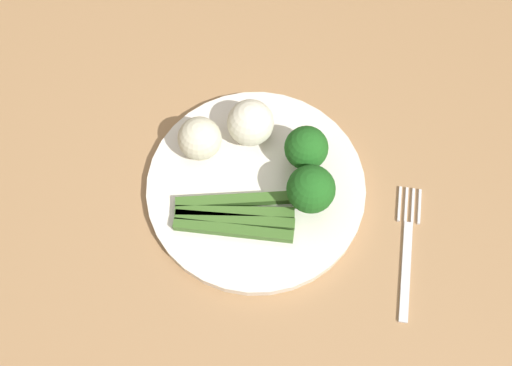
% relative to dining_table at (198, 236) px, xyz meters
% --- Properties ---
extents(ground_plane, '(6.00, 6.00, 0.02)m').
position_rel_dining_table_xyz_m(ground_plane, '(0.00, 0.00, -0.67)').
color(ground_plane, tan).
extents(dining_table, '(1.46, 0.88, 0.76)m').
position_rel_dining_table_xyz_m(dining_table, '(0.00, 0.00, 0.00)').
color(dining_table, '#9E754C').
rests_on(dining_table, ground_plane).
extents(plate, '(0.26, 0.26, 0.01)m').
position_rel_dining_table_xyz_m(plate, '(0.07, 0.04, 0.11)').
color(plate, silver).
rests_on(plate, dining_table).
extents(asparagus_bundle, '(0.15, 0.08, 0.01)m').
position_rel_dining_table_xyz_m(asparagus_bundle, '(0.06, -0.00, 0.12)').
color(asparagus_bundle, '#3D6626').
rests_on(asparagus_bundle, plate).
extents(broccoli_outer_edge, '(0.05, 0.05, 0.06)m').
position_rel_dining_table_xyz_m(broccoli_outer_edge, '(0.12, 0.09, 0.15)').
color(broccoli_outer_edge, '#4C7F2B').
rests_on(broccoli_outer_edge, plate).
extents(broccoli_front_left, '(0.06, 0.06, 0.07)m').
position_rel_dining_table_xyz_m(broccoli_front_left, '(0.14, 0.04, 0.16)').
color(broccoli_front_left, '#4C7F2B').
rests_on(broccoli_front_left, plate).
extents(cauliflower_back_right, '(0.06, 0.06, 0.06)m').
position_rel_dining_table_xyz_m(cauliflower_back_right, '(0.05, 0.11, 0.15)').
color(cauliflower_back_right, silver).
rests_on(cauliflower_back_right, plate).
extents(cauliflower_mid, '(0.05, 0.05, 0.05)m').
position_rel_dining_table_xyz_m(cauliflower_mid, '(-0.01, 0.07, 0.14)').
color(cauliflower_mid, beige).
rests_on(cauliflower_mid, plate).
extents(fork, '(0.04, 0.17, 0.00)m').
position_rel_dining_table_xyz_m(fork, '(0.26, 0.02, 0.10)').
color(fork, silver).
rests_on(fork, dining_table).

